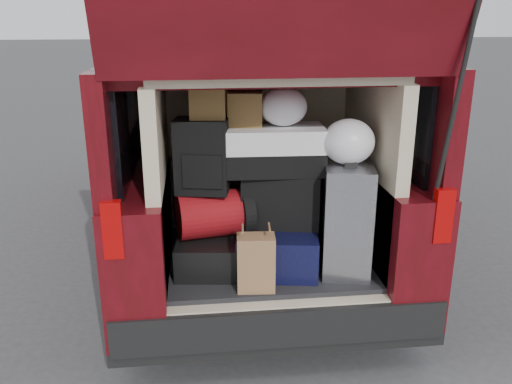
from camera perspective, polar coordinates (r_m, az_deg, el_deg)
ground at (r=3.58m, az=1.71°, el=-16.55°), size 80.00×80.00×0.00m
minivan at (r=4.90m, az=-1.29°, el=5.06°), size 1.90×5.35×2.77m
load_floor at (r=3.66m, az=1.13°, el=-10.56°), size 1.24×1.05×0.55m
black_hardshell at (r=3.37m, az=-4.97°, el=-6.15°), size 0.42×0.54×0.20m
navy_hardshell at (r=3.38m, az=2.23°, el=-5.56°), size 0.56×0.65×0.25m
silver_roller at (r=3.29m, az=9.49°, el=-2.59°), size 0.36×0.49×0.66m
kraft_bag at (r=3.06m, az=-0.00°, el=-7.47°), size 0.22×0.15×0.33m
red_duffel at (r=3.28m, az=-4.43°, el=-2.24°), size 0.48×0.36×0.29m
black_soft_case at (r=3.31m, az=2.59°, el=-0.63°), size 0.50×0.35×0.33m
backpack at (r=3.15m, az=-5.71°, el=3.77°), size 0.33×0.24×0.44m
twotone_duffel at (r=3.22m, az=1.66°, el=4.48°), size 0.63×0.34×0.27m
grocery_sack_lower at (r=3.12m, az=-5.10°, el=9.41°), size 0.21×0.18×0.18m
grocery_sack_upper at (r=3.20m, az=-1.15°, el=8.74°), size 0.22×0.19×0.20m
plastic_bag_center at (r=3.20m, az=2.90°, el=8.96°), size 0.28×0.26×0.22m
plastic_bag_right at (r=3.15m, az=9.72°, el=5.24°), size 0.31×0.29×0.26m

